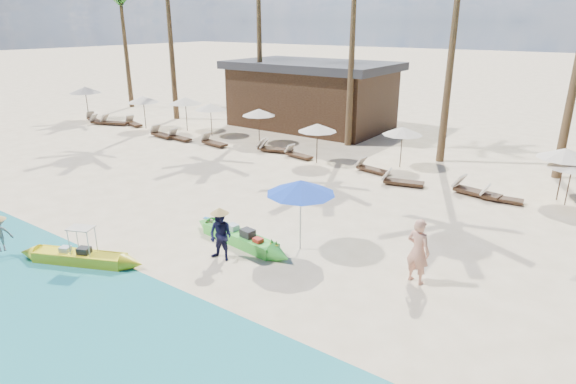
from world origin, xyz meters
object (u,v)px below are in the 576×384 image
Objects in this scene: blue_umbrella at (301,187)px; tourist at (418,251)px; green_canoe at (240,238)px; yellow_canoe at (80,257)px.

tourist is at bearing 2.46° from blue_umbrella.
yellow_canoe is at bearing -121.22° from green_canoe.
blue_umbrella reaches higher than green_canoe.
blue_umbrella is (1.81, 0.81, 1.86)m from green_canoe.
green_canoe is at bearing 21.59° from tourist.
tourist is (8.53, 4.73, 0.74)m from yellow_canoe.
yellow_canoe is 2.26× the size of tourist.
green_canoe is at bearing 27.59° from yellow_canoe.
blue_umbrella is at bearing 31.37° from green_canoe.
yellow_canoe is at bearing 40.70° from tourist.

